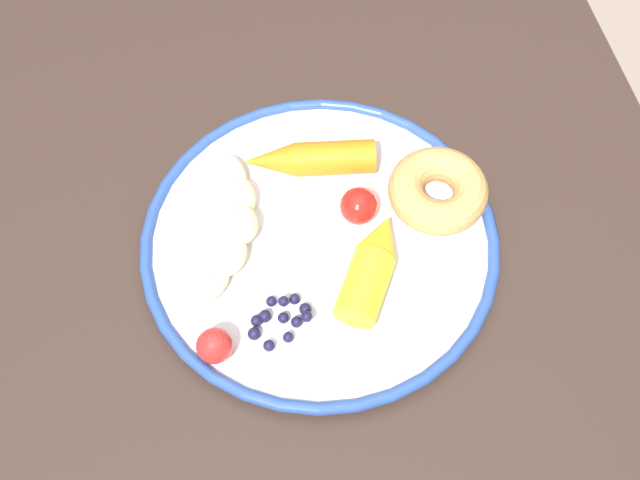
# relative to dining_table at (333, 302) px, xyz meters

# --- Properties ---
(ground_plane) EXTENTS (6.00, 6.00, 0.00)m
(ground_plane) POSITION_rel_dining_table_xyz_m (0.00, 0.00, -0.65)
(ground_plane) COLOR gray
(dining_table) EXTENTS (1.23, 0.73, 0.75)m
(dining_table) POSITION_rel_dining_table_xyz_m (0.00, 0.00, 0.00)
(dining_table) COLOR #33251E
(dining_table) RESTS_ON ground_plane
(plate) EXTENTS (0.35, 0.35, 0.02)m
(plate) POSITION_rel_dining_table_xyz_m (0.02, 0.01, 0.10)
(plate) COLOR white
(plate) RESTS_ON dining_table
(banana) EXTENTS (0.17, 0.08, 0.03)m
(banana) POSITION_rel_dining_table_xyz_m (0.04, 0.09, 0.12)
(banana) COLOR beige
(banana) RESTS_ON plate
(carrot_orange) EXTENTS (0.05, 0.14, 0.03)m
(carrot_orange) POSITION_rel_dining_table_xyz_m (0.10, 0.01, 0.12)
(carrot_orange) COLOR orange
(carrot_orange) RESTS_ON plate
(carrot_yellow) EXTENTS (0.11, 0.09, 0.04)m
(carrot_yellow) POSITION_rel_dining_table_xyz_m (-0.03, -0.03, 0.13)
(carrot_yellow) COLOR yellow
(carrot_yellow) RESTS_ON plate
(donut) EXTENTS (0.13, 0.13, 0.03)m
(donut) POSITION_rel_dining_table_xyz_m (0.04, -0.11, 0.12)
(donut) COLOR tan
(donut) RESTS_ON plate
(blueberry_pile) EXTENTS (0.05, 0.06, 0.02)m
(blueberry_pile) POSITION_rel_dining_table_xyz_m (-0.06, 0.06, 0.11)
(blueberry_pile) COLOR #191638
(blueberry_pile) RESTS_ON plate
(tomato_near) EXTENTS (0.03, 0.03, 0.03)m
(tomato_near) POSITION_rel_dining_table_xyz_m (-0.08, 0.12, 0.12)
(tomato_near) COLOR red
(tomato_near) RESTS_ON plate
(tomato_mid) EXTENTS (0.04, 0.04, 0.04)m
(tomato_mid) POSITION_rel_dining_table_xyz_m (0.04, -0.03, 0.12)
(tomato_mid) COLOR red
(tomato_mid) RESTS_ON plate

